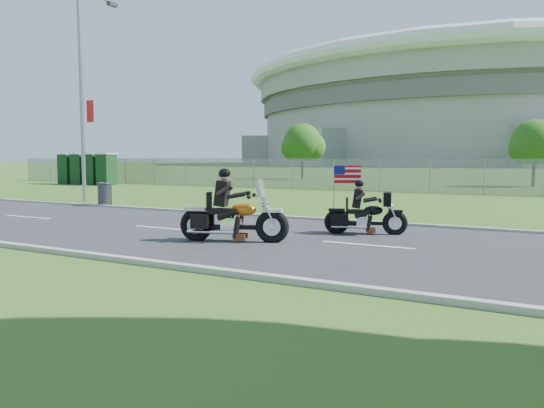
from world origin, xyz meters
The scene contains 16 objects.
ground centered at (0.00, 0.00, 0.00)m, with size 420.00×420.00×0.00m, color #2F4B17.
road centered at (0.00, 0.00, 0.02)m, with size 120.00×8.00×0.04m, color #28282B.
curb_north centered at (0.00, 4.05, 0.05)m, with size 120.00×0.18×0.12m, color #9E9B93.
curb_south centered at (0.00, -4.05, 0.05)m, with size 120.00×0.18×0.12m, color #9E9B93.
fence centered at (-5.00, 20.00, 1.00)m, with size 60.00×0.03×2.00m, color gray.
stadium centered at (-20.00, 170.00, 15.58)m, with size 140.40×140.40×29.20m.
streetlight centered at (-11.98, 6.22, 5.64)m, with size 0.90×2.46×10.00m.
porta_toilet_a centered at (-22.00, 17.00, 1.15)m, with size 1.10×1.10×2.30m, color black.
porta_toilet_b centered at (-23.40, 17.00, 1.15)m, with size 1.10×1.10×2.30m, color black.
porta_toilet_c centered at (-24.80, 17.00, 1.15)m, with size 1.10×1.10×2.30m, color black.
porta_toilet_d centered at (-26.20, 17.00, 1.15)m, with size 1.10×1.10×2.30m, color black.
tree_fence_near centered at (6.04, 30.04, 2.97)m, with size 3.52×3.28×4.75m.
tree_fence_mid centered at (-13.95, 34.04, 3.30)m, with size 3.96×3.69×5.30m.
motorcycle_lead centered at (0.96, -1.03, 0.57)m, with size 2.61×1.24×1.82m.
motorcycle_follow centered at (3.36, 1.73, 0.51)m, with size 2.11×1.07×1.82m.
trash_can centered at (-8.87, 4.30, 0.49)m, with size 0.57×0.57×0.99m, color #39393E.
Camera 1 is at (7.92, -11.63, 2.05)m, focal length 35.00 mm.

